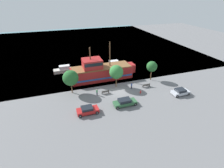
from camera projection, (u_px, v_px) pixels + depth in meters
ground_plane at (118, 92)px, 40.07m from camera, size 160.00×160.00×0.00m
water_surface at (83, 44)px, 76.92m from camera, size 80.00×80.00×0.00m
pirate_ship at (101, 71)px, 45.46m from camera, size 16.98×5.07×9.54m
moored_boat_dockside at (115, 64)px, 54.01m from camera, size 6.69×2.04×1.72m
moored_boat_outer at (66, 69)px, 49.88m from camera, size 7.26×1.96×1.94m
parked_car_curb_front at (88, 110)px, 32.71m from camera, size 4.07×1.94×1.42m
parked_car_curb_mid at (180, 92)px, 38.78m from camera, size 3.87×2.00×1.38m
parked_car_curb_rear at (125, 102)px, 35.04m from camera, size 4.68×1.90×1.46m
fire_hydrant at (141, 92)px, 39.27m from camera, size 0.42×0.25×0.76m
bench_promenade_east at (105, 92)px, 39.21m from camera, size 1.71×0.45×0.85m
bench_promenade_west at (146, 85)px, 41.98m from camera, size 1.84×0.45×0.85m
pedestrian_walking_near at (97, 92)px, 38.46m from camera, size 0.32×0.32×1.53m
pedestrian_walking_far at (132, 85)px, 41.13m from camera, size 0.32×0.32×1.61m
tree_row_east at (71, 78)px, 38.06m from camera, size 3.45×3.45×5.44m
tree_row_mideast at (116, 72)px, 40.58m from camera, size 3.28×3.28×5.48m
tree_row_midwest at (152, 67)px, 43.97m from camera, size 2.66×2.66×5.03m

